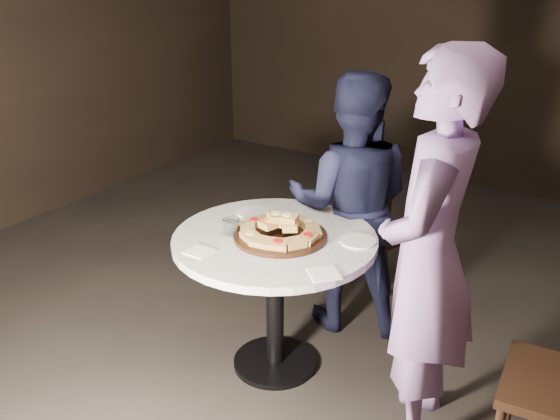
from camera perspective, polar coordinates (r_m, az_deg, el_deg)
name	(u,v)px	position (r m, az deg, el deg)	size (l,w,h in m)	color
floor	(288,366)	(3.61, 0.70, -14.09)	(7.00, 7.00, 0.00)	black
table	(275,262)	(3.28, -0.48, -4.77)	(1.12, 1.12, 0.80)	black
serving_board	(280,236)	(3.20, 0.03, -2.37)	(0.48, 0.48, 0.02)	black
focaccia_pile	(281,228)	(3.19, 0.05, -1.62)	(0.43, 0.43, 0.11)	#A98441
plate_left	(253,212)	(3.50, -2.45, -0.19)	(0.18, 0.18, 0.01)	white
plate_right	(358,241)	(3.18, 7.15, -2.84)	(0.18, 0.18, 0.01)	white
water_glass	(231,227)	(3.23, -4.49, -1.56)	(0.09, 0.09, 0.08)	silver
napkin_near	(199,252)	(3.08, -7.40, -3.78)	(0.12, 0.12, 0.01)	white
napkin_far	(324,274)	(2.86, 4.04, -5.84)	(0.13, 0.13, 0.01)	white
chair_far	(376,227)	(4.19, 8.74, -1.55)	(0.47, 0.48, 0.80)	black
diner_navy	(351,204)	(3.68, 6.47, 0.55)	(0.76, 0.59, 1.57)	black
diner_teal	(428,259)	(2.79, 13.38, -4.35)	(0.67, 0.44, 1.85)	#8066A6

